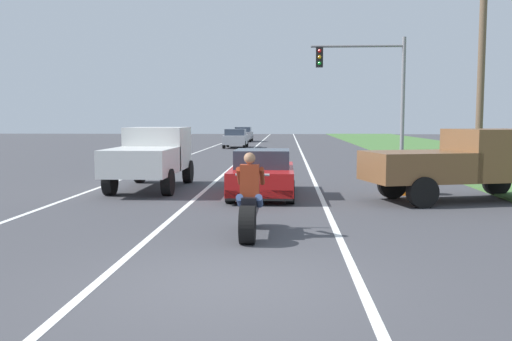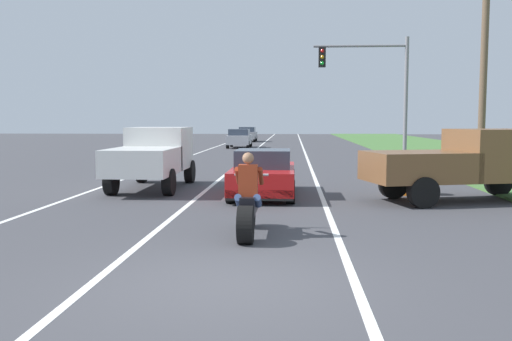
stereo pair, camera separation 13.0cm
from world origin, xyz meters
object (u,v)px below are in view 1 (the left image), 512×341
traffic_light_mast_near (374,82)px  pickup_truck_left_lane_white (152,155)px  pickup_truck_right_shoulder_brown (461,161)px  motorcycle_with_rider (250,206)px  construction_barrel_mid (386,168)px  sports_car_red (263,174)px  distant_car_further_ahead (243,134)px  construction_barrel_nearest (406,178)px  distant_car_far_ahead (236,138)px

traffic_light_mast_near → pickup_truck_left_lane_white: bearing=-135.4°
pickup_truck_right_shoulder_brown → traffic_light_mast_near: bearing=94.3°
motorcycle_with_rider → traffic_light_mast_near: size_ratio=0.37×
pickup_truck_left_lane_white → pickup_truck_right_shoulder_brown: 9.44m
motorcycle_with_rider → construction_barrel_mid: bearing=65.9°
motorcycle_with_rider → sports_car_red: (-0.01, 5.77, 0.04)m
pickup_truck_left_lane_white → distant_car_further_ahead: size_ratio=1.20×
pickup_truck_left_lane_white → construction_barrel_mid: (7.93, 2.29, -0.60)m
traffic_light_mast_near → construction_barrel_mid: bearing=-94.3°
construction_barrel_nearest → distant_car_far_ahead: 28.53m
pickup_truck_left_lane_white → distant_car_further_ahead: 39.05m
construction_barrel_mid → distant_car_further_ahead: distant_car_further_ahead is taller
motorcycle_with_rider → distant_car_further_ahead: size_ratio=0.55×
sports_car_red → pickup_truck_right_shoulder_brown: (5.50, -0.76, 0.48)m
traffic_light_mast_near → construction_barrel_mid: traffic_light_mast_near is taller
pickup_truck_left_lane_white → distant_car_further_ahead: (-0.09, 39.04, -0.33)m
construction_barrel_mid → distant_car_further_ahead: size_ratio=0.25×
traffic_light_mast_near → distant_car_far_ahead: size_ratio=1.50×
sports_car_red → traffic_light_mast_near: bearing=64.2°
pickup_truck_right_shoulder_brown → construction_barrel_nearest: 1.87m
sports_car_red → distant_car_further_ahead: size_ratio=1.08×
construction_barrel_nearest → construction_barrel_mid: same height
sports_car_red → distant_car_far_ahead: (-3.39, 27.98, 0.14)m
traffic_light_mast_near → construction_barrel_nearest: size_ratio=6.00×
distant_car_far_ahead → distant_car_further_ahead: bearing=91.7°
construction_barrel_mid → construction_barrel_nearest: bearing=-90.0°
construction_barrel_nearest → distant_car_far_ahead: (-7.66, 27.48, 0.27)m
distant_car_further_ahead → distant_car_far_ahead: bearing=-88.3°
sports_car_red → distant_car_further_ahead: 40.69m
motorcycle_with_rider → sports_car_red: 5.77m
motorcycle_with_rider → pickup_truck_right_shoulder_brown: 7.45m
motorcycle_with_rider → pickup_truck_right_shoulder_brown: size_ratio=0.43×
construction_barrel_mid → sports_car_red: bearing=-138.6°
motorcycle_with_rider → distant_car_further_ahead: motorcycle_with_rider is taller
construction_barrel_nearest → pickup_truck_right_shoulder_brown: bearing=-45.7°
sports_car_red → pickup_truck_left_lane_white: 3.98m
traffic_light_mast_near → construction_barrel_mid: 6.94m
distant_car_far_ahead → pickup_truck_left_lane_white: bearing=-90.6°
traffic_light_mast_near → construction_barrel_mid: size_ratio=6.00×
pickup_truck_left_lane_white → pickup_truck_right_shoulder_brown: bearing=-13.7°
pickup_truck_right_shoulder_brown → construction_barrel_nearest: pickup_truck_right_shoulder_brown is taller
construction_barrel_nearest → distant_car_further_ahead: bearing=101.3°
construction_barrel_nearest → traffic_light_mast_near: bearing=87.2°
distant_car_far_ahead → distant_car_further_ahead: (-0.37, 12.54, 0.00)m
motorcycle_with_rider → distant_car_far_ahead: bearing=95.7°
distant_car_far_ahead → distant_car_further_ahead: same height
motorcycle_with_rider → sports_car_red: size_ratio=0.51×
traffic_light_mast_near → distant_car_far_ahead: (-8.11, 18.22, -3.21)m
pickup_truck_right_shoulder_brown → traffic_light_mast_near: 10.93m
construction_barrel_nearest → construction_barrel_mid: (-0.00, 3.26, 0.00)m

